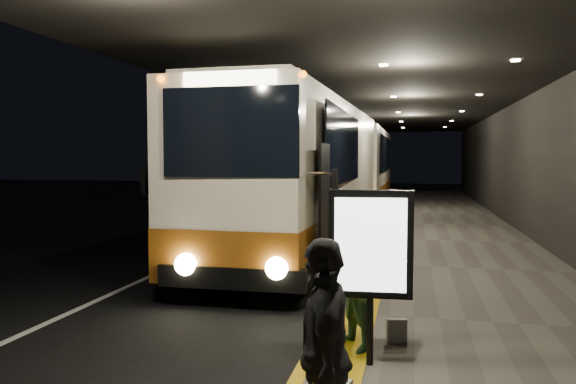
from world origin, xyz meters
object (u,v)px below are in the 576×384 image
(coach_second, at_px, (359,172))
(bag_polka, at_px, (397,331))
(passenger_waiting_green, at_px, (353,285))
(stanchion_post, at_px, (367,249))
(info_sign, at_px, (371,247))
(passenger_waiting_grey, at_px, (324,354))
(coach_main, at_px, (303,182))
(passenger_boarding, at_px, (394,225))

(coach_second, xyz_separation_m, bag_polka, (2.35, -19.82, -1.52))
(passenger_waiting_green, xyz_separation_m, stanchion_post, (-0.15, 4.22, -0.23))
(info_sign, bearing_deg, passenger_waiting_grey, -98.15)
(coach_main, height_order, passenger_waiting_green, coach_main)
(bag_polka, bearing_deg, passenger_waiting_green, -144.64)
(passenger_boarding, relative_size, info_sign, 0.83)
(info_sign, xyz_separation_m, stanchion_post, (-0.40, 4.70, -0.78))
(passenger_boarding, relative_size, stanchion_post, 1.45)
(info_sign, bearing_deg, coach_second, 92.26)
(passenger_boarding, bearing_deg, passenger_waiting_green, 166.38)
(passenger_boarding, xyz_separation_m, passenger_waiting_grey, (-0.25, -8.80, 0.06))
(bag_polka, height_order, info_sign, info_sign)
(passenger_boarding, bearing_deg, coach_second, -2.07)
(coach_second, height_order, stanchion_post, coach_second)
(coach_main, height_order, passenger_waiting_grey, coach_main)
(coach_main, xyz_separation_m, passenger_waiting_green, (2.15, -7.88, -0.92))
(passenger_boarding, distance_m, info_sign, 6.60)
(passenger_waiting_grey, height_order, stanchion_post, passenger_waiting_grey)
(coach_second, relative_size, passenger_boarding, 7.31)
(coach_second, xyz_separation_m, info_sign, (2.07, -20.68, -0.32))
(coach_second, distance_m, passenger_waiting_green, 20.30)
(bag_polka, bearing_deg, info_sign, -108.14)
(coach_main, relative_size, stanchion_post, 11.02)
(passenger_waiting_grey, xyz_separation_m, stanchion_post, (-0.21, 6.92, -0.32))
(coach_main, bearing_deg, passenger_waiting_grey, -76.63)
(passenger_boarding, height_order, stanchion_post, passenger_boarding)
(info_sign, bearing_deg, passenger_boarding, 85.98)
(stanchion_post, bearing_deg, passenger_waiting_grey, -88.24)
(bag_polka, bearing_deg, passenger_waiting_grey, -98.55)
(coach_main, bearing_deg, stanchion_post, -59.84)
(passenger_waiting_green, bearing_deg, info_sign, -9.48)
(coach_main, bearing_deg, passenger_boarding, -34.45)
(coach_second, bearing_deg, stanchion_post, -83.76)
(passenger_waiting_grey, bearing_deg, passenger_boarding, 167.81)
(passenger_waiting_green, height_order, stanchion_post, passenger_waiting_green)
(bag_polka, bearing_deg, stanchion_post, 99.98)
(coach_second, height_order, passenger_waiting_green, coach_second)
(passenger_boarding, relative_size, passenger_waiting_green, 1.04)
(passenger_waiting_grey, bearing_deg, bag_polka, 160.88)
(passenger_waiting_green, xyz_separation_m, info_sign, (0.25, -0.48, 0.56))
(coach_second, relative_size, passenger_waiting_green, 7.57)
(passenger_waiting_green, relative_size, bag_polka, 5.23)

